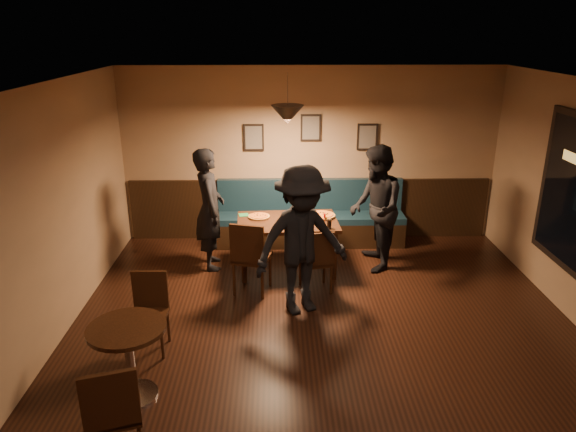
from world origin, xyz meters
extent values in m
plane|color=black|center=(0.00, 0.00, 0.00)|extent=(7.00, 7.00, 0.00)
plane|color=silver|center=(0.00, 0.00, 2.80)|extent=(7.00, 7.00, 0.00)
plane|color=#8C704F|center=(0.00, 3.50, 1.40)|extent=(6.00, 0.00, 6.00)
plane|color=#8C704F|center=(-3.00, 0.00, 1.40)|extent=(0.00, 7.00, 7.00)
cube|color=black|center=(0.00, 3.47, 0.50)|extent=(5.88, 0.06, 1.00)
cube|color=black|center=(-0.90, 3.47, 1.70)|extent=(0.32, 0.04, 0.42)
cube|color=black|center=(0.00, 3.47, 1.85)|extent=(0.32, 0.04, 0.42)
cube|color=black|center=(0.90, 3.47, 1.70)|extent=(0.32, 0.04, 0.42)
cone|color=black|center=(-0.39, 2.22, 2.25)|extent=(0.44, 0.44, 0.25)
cube|color=black|center=(-0.39, 2.22, 0.38)|extent=(1.46, 0.98, 0.76)
imported|color=black|center=(-1.51, 2.36, 0.89)|extent=(0.54, 0.71, 1.77)
imported|color=black|center=(0.86, 2.27, 0.91)|extent=(0.69, 0.88, 1.81)
imported|color=black|center=(-0.25, 1.03, 0.93)|extent=(1.37, 1.11, 1.86)
cylinder|color=orange|center=(-0.80, 2.35, 0.77)|extent=(0.36, 0.36, 0.04)
cylinder|color=orange|center=(-0.34, 2.04, 0.77)|extent=(0.40, 0.40, 0.04)
cylinder|color=orange|center=(0.11, 2.36, 0.78)|extent=(0.41, 0.41, 0.04)
cylinder|color=black|center=(0.17, 1.89, 0.82)|extent=(0.06, 0.06, 0.13)
cylinder|color=#8D0408|center=(0.13, 2.20, 0.82)|extent=(0.03, 0.03, 0.13)
cube|color=#1F7439|center=(-1.03, 2.46, 0.76)|extent=(0.17, 0.17, 0.01)
cube|color=#207928|center=(-0.99, 1.91, 0.76)|extent=(0.16, 0.16, 0.01)
cube|color=silver|center=(-0.41, 1.88, 0.76)|extent=(0.21, 0.04, 0.00)
cylinder|color=black|center=(-1.93, -0.58, 0.38)|extent=(0.92, 0.92, 0.77)
camera|label=1|loc=(-0.54, -4.82, 3.35)|focal=33.01mm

